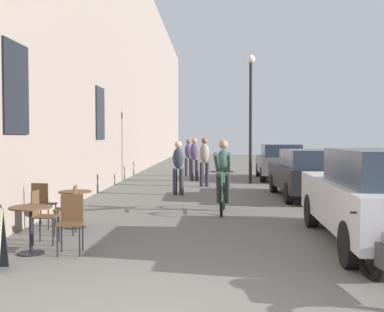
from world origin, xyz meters
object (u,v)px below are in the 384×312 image
at_px(cafe_table_near, 31,220).
at_px(cafe_table_mid, 75,201).
at_px(cafe_chair_near_toward_wall, 42,213).
at_px(parked_car_second, 307,173).
at_px(cyclist_on_bicycle, 223,178).
at_px(pedestrian_mid, 204,159).
at_px(pedestrian_far, 194,157).
at_px(pedestrian_near, 178,165).
at_px(cafe_chair_mid_toward_street, 69,206).
at_px(parked_car_nearest, 382,196).
at_px(parked_car_third, 280,161).
at_px(cafe_chair_near_toward_street, 71,219).
at_px(pedestrian_furthest, 188,155).
at_px(cafe_chair_mid_toward_wall, 42,202).
at_px(street_lamp, 251,102).

bearing_deg(cafe_table_near, cafe_table_mid, 87.79).
xyz_separation_m(cafe_chair_near_toward_wall, parked_car_second, (5.60, 6.07, 0.22)).
bearing_deg(cyclist_on_bicycle, pedestrian_mid, 95.19).
height_order(cafe_chair_near_toward_wall, pedestrian_far, pedestrian_far).
height_order(pedestrian_near, parked_car_second, pedestrian_near).
xyz_separation_m(cafe_chair_mid_toward_street, pedestrian_near, (1.58, 5.93, 0.42)).
bearing_deg(parked_car_nearest, parked_car_third, 89.48).
height_order(cafe_table_mid, cyclist_on_bicycle, cyclist_on_bicycle).
xyz_separation_m(cafe_chair_near_toward_street, pedestrian_furthest, (1.12, 14.31, 0.44)).
relative_size(cafe_chair_mid_toward_street, pedestrian_near, 0.54).
relative_size(cafe_chair_near_toward_wall, cafe_chair_mid_toward_wall, 1.00).
distance_m(pedestrian_far, street_lamp, 3.18).
height_order(cafe_table_mid, pedestrian_mid, pedestrian_mid).
bearing_deg(parked_car_third, cyclist_on_bicycle, -106.68).
xyz_separation_m(pedestrian_furthest, parked_car_nearest, (3.79, -13.68, -0.14)).
bearing_deg(parked_car_nearest, pedestrian_near, 119.54).
distance_m(cafe_chair_near_toward_street, cyclist_on_bicycle, 4.74).
height_order(cafe_table_near, cafe_chair_near_toward_street, cafe_chair_near_toward_street).
height_order(pedestrian_mid, parked_car_second, pedestrian_mid).
bearing_deg(pedestrian_mid, cafe_chair_mid_toward_wall, -111.09).
bearing_deg(parked_car_nearest, cafe_chair_near_toward_street, -172.62).
distance_m(cafe_chair_mid_toward_wall, pedestrian_mid, 8.46).
relative_size(cafe_chair_mid_toward_street, pedestrian_far, 0.51).
height_order(cafe_chair_mid_toward_wall, pedestrian_mid, pedestrian_mid).
bearing_deg(pedestrian_near, pedestrian_furthest, 90.15).
bearing_deg(cyclist_on_bicycle, cafe_chair_near_toward_wall, -131.67).
relative_size(cafe_chair_near_toward_wall, pedestrian_furthest, 0.52).
bearing_deg(pedestrian_mid, cafe_table_mid, -107.22).
distance_m(cyclist_on_bicycle, parked_car_third, 9.02).
height_order(cafe_chair_mid_toward_wall, parked_car_nearest, parked_car_nearest).
height_order(cyclist_on_bicycle, pedestrian_far, pedestrian_far).
bearing_deg(cyclist_on_bicycle, pedestrian_near, 111.82).
bearing_deg(street_lamp, parked_car_nearest, -83.08).
relative_size(cyclist_on_bicycle, parked_car_third, 0.42).
relative_size(pedestrian_far, parked_car_nearest, 0.39).
relative_size(cafe_table_near, pedestrian_furthest, 0.42).
bearing_deg(pedestrian_near, pedestrian_far, 85.89).
distance_m(pedestrian_furthest, parked_car_nearest, 14.20).
bearing_deg(parked_car_third, cafe_chair_near_toward_street, -111.53).
bearing_deg(pedestrian_mid, street_lamp, 34.27).
bearing_deg(cafe_table_mid, pedestrian_far, 78.70).
height_order(cafe_table_near, pedestrian_mid, pedestrian_mid).
bearing_deg(cafe_table_near, parked_car_nearest, 7.36).
relative_size(pedestrian_near, pedestrian_far, 0.95).
bearing_deg(cafe_table_mid, street_lamp, 65.16).
xyz_separation_m(cafe_table_mid, pedestrian_near, (1.65, 5.31, 0.41)).
xyz_separation_m(cafe_chair_near_toward_wall, cafe_table_mid, (0.16, 1.39, 0.00)).
height_order(cafe_chair_mid_toward_street, parked_car_third, parked_car_third).
height_order(cafe_chair_near_toward_street, pedestrian_furthest, pedestrian_furthest).
bearing_deg(pedestrian_furthest, cafe_chair_near_toward_street, -94.46).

